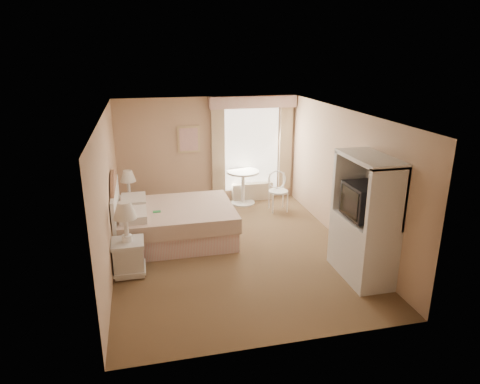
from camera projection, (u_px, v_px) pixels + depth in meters
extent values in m
cube|color=brown|center=(233.00, 249.00, 7.88)|extent=(4.20, 5.50, 0.01)
cube|color=silver|center=(232.00, 113.00, 7.09)|extent=(4.20, 5.50, 0.01)
cube|color=tan|center=(208.00, 151.00, 10.03)|extent=(4.20, 0.01, 2.50)
cube|color=tan|center=(283.00, 254.00, 4.94)|extent=(4.20, 0.01, 2.50)
cube|color=tan|center=(108.00, 194.00, 7.03)|extent=(0.01, 5.50, 2.50)
cube|color=tan|center=(343.00, 177.00, 7.94)|extent=(0.01, 5.50, 2.50)
cube|color=white|center=(252.00, 149.00, 10.22)|extent=(1.30, 0.02, 2.00)
cube|color=tan|center=(218.00, 151.00, 10.00)|extent=(0.30, 0.08, 2.05)
cube|color=tan|center=(285.00, 148.00, 10.36)|extent=(0.30, 0.08, 2.05)
cube|color=#D28B88|center=(253.00, 102.00, 9.79)|extent=(2.05, 0.20, 0.28)
cube|color=beige|center=(252.00, 191.00, 10.47)|extent=(1.00, 0.22, 0.42)
cube|color=tan|center=(189.00, 139.00, 9.81)|extent=(0.52, 0.03, 0.62)
cube|color=beige|center=(189.00, 139.00, 9.79)|extent=(0.42, 0.02, 0.52)
cube|color=#D28B88|center=(175.00, 231.00, 8.23)|extent=(2.18, 1.66, 0.37)
cube|color=beige|center=(174.00, 215.00, 8.13)|extent=(2.24, 1.72, 0.29)
cube|color=beige|center=(133.00, 215.00, 7.54)|extent=(0.47, 0.64, 0.15)
cube|color=beige|center=(134.00, 201.00, 8.27)|extent=(0.47, 0.64, 0.15)
cube|color=#258A3F|center=(157.00, 212.00, 7.87)|extent=(0.14, 0.10, 0.01)
cube|color=white|center=(117.00, 217.00, 7.89)|extent=(0.06, 1.76, 1.14)
cylinder|color=#A26B56|center=(116.00, 212.00, 7.85)|extent=(0.05, 1.56, 1.56)
cube|color=silver|center=(129.00, 259.00, 6.93)|extent=(0.47, 0.47, 0.51)
cube|color=silver|center=(128.00, 243.00, 6.84)|extent=(0.51, 0.51, 0.06)
cube|color=silver|center=(130.00, 268.00, 6.99)|extent=(0.51, 0.51, 0.05)
cylinder|color=white|center=(127.00, 238.00, 6.82)|extent=(0.16, 0.16, 0.10)
cylinder|color=white|center=(126.00, 226.00, 6.75)|extent=(0.07, 0.07, 0.41)
cone|color=silver|center=(125.00, 210.00, 6.67)|extent=(0.37, 0.37, 0.26)
cube|color=silver|center=(131.00, 210.00, 9.15)|extent=(0.42, 0.42, 0.45)
cube|color=silver|center=(130.00, 199.00, 9.07)|extent=(0.45, 0.45, 0.05)
cube|color=silver|center=(131.00, 216.00, 9.20)|extent=(0.45, 0.45, 0.05)
cylinder|color=white|center=(129.00, 195.00, 9.05)|extent=(0.15, 0.15, 0.09)
cylinder|color=white|center=(129.00, 187.00, 8.99)|extent=(0.06, 0.06, 0.36)
cone|color=silver|center=(128.00, 176.00, 8.92)|extent=(0.33, 0.33, 0.24)
cylinder|color=white|center=(243.00, 203.00, 10.25)|extent=(0.57, 0.57, 0.03)
cylinder|color=white|center=(243.00, 187.00, 10.13)|extent=(0.09, 0.09, 0.76)
cylinder|color=silver|center=(243.00, 172.00, 10.01)|extent=(0.76, 0.76, 0.04)
cylinder|color=white|center=(273.00, 204.00, 9.56)|extent=(0.03, 0.03, 0.45)
cylinder|color=white|center=(287.00, 203.00, 9.62)|extent=(0.03, 0.03, 0.45)
cylinder|color=white|center=(269.00, 199.00, 9.87)|extent=(0.03, 0.03, 0.45)
cylinder|color=white|center=(283.00, 198.00, 9.94)|extent=(0.03, 0.03, 0.45)
cylinder|color=silver|center=(278.00, 191.00, 9.67)|extent=(0.45, 0.45, 0.04)
torus|color=white|center=(277.00, 180.00, 9.73)|extent=(0.43, 0.12, 0.43)
cylinder|color=white|center=(269.00, 182.00, 9.74)|extent=(0.03, 0.03, 0.40)
cylinder|color=white|center=(284.00, 181.00, 9.80)|extent=(0.03, 0.03, 0.40)
cube|color=silver|center=(362.00, 248.00, 6.83)|extent=(0.60, 1.20, 0.98)
cube|color=silver|center=(387.00, 201.00, 6.01)|extent=(0.60, 0.09, 0.98)
cube|color=silver|center=(350.00, 179.00, 7.04)|extent=(0.60, 0.09, 0.98)
cube|color=silver|center=(371.00, 158.00, 6.37)|extent=(0.60, 1.20, 0.07)
cube|color=silver|center=(384.00, 188.00, 6.58)|extent=(0.04, 1.20, 0.98)
cube|color=black|center=(365.00, 201.00, 6.57)|extent=(0.52, 0.66, 0.52)
cube|color=black|center=(349.00, 202.00, 6.52)|extent=(0.02, 0.55, 0.44)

